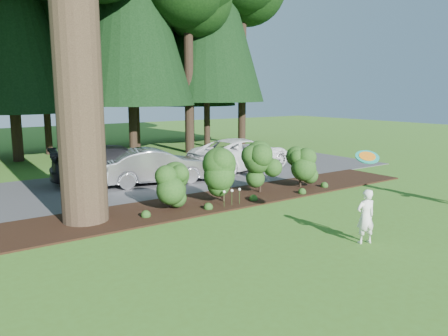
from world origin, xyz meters
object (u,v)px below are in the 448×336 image
car_white_suv (242,154)px  frisbee (367,157)px  car_silver_wagon (156,166)px  car_dark_suv (117,164)px  child (366,216)px

car_white_suv → frisbee: frisbee is taller
car_silver_wagon → frisbee: frisbee is taller
car_dark_suv → car_silver_wagon: bearing=-124.9°
frisbee → car_silver_wagon: bearing=98.4°
child → car_silver_wagon: bearing=-66.6°
car_silver_wagon → car_dark_suv: car_dark_suv is taller
car_silver_wagon → child: (1.03, -9.02, -0.06)m
car_white_suv → car_silver_wagon: bearing=90.1°
child → frisbee: 1.43m
car_dark_suv → child: (2.14, -10.15, -0.11)m
car_silver_wagon → child: size_ratio=3.18×
car_white_suv → car_dark_suv: 5.89m
car_silver_wagon → car_dark_suv: size_ratio=0.83×
car_dark_suv → child: car_dark_suv is taller
car_white_suv → frisbee: (-3.46, -9.45, 1.30)m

